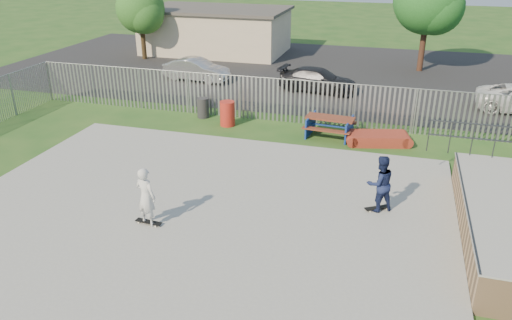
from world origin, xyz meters
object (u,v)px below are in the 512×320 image
(skater_navy, at_px, (380,184))
(skater_white, at_px, (146,197))
(tree_mid, at_px, (429,0))
(trash_bin_grey, at_px, (203,108))
(car_silver, at_px, (197,70))
(car_dark, at_px, (318,80))
(trash_bin_red, at_px, (227,114))
(picnic_table, at_px, (330,126))
(tree_left, at_px, (140,9))
(funbox, at_px, (378,139))

(skater_navy, relative_size, skater_white, 1.00)
(tree_mid, relative_size, skater_navy, 3.69)
(trash_bin_grey, distance_m, car_silver, 6.82)
(skater_navy, bearing_deg, tree_mid, -126.28)
(trash_bin_grey, height_order, car_dark, car_dark)
(trash_bin_red, xyz_separation_m, tree_mid, (8.41, 13.23, 3.83))
(picnic_table, relative_size, car_dark, 0.49)
(skater_navy, bearing_deg, trash_bin_red, -74.11)
(car_silver, relative_size, tree_left, 0.78)
(picnic_table, xyz_separation_m, skater_white, (-3.89, -8.92, 0.60))
(skater_white, bearing_deg, tree_mid, -94.01)
(trash_bin_red, bearing_deg, car_dark, 65.92)
(funbox, height_order, tree_left, tree_left)
(picnic_table, xyz_separation_m, skater_navy, (2.40, -6.22, 0.60))
(funbox, height_order, tree_mid, tree_mid)
(picnic_table, distance_m, trash_bin_red, 4.61)
(trash_bin_grey, distance_m, skater_white, 9.99)
(picnic_table, bearing_deg, skater_white, -108.56)
(funbox, bearing_deg, trash_bin_red, 162.65)
(funbox, xyz_separation_m, trash_bin_grey, (-8.12, 1.13, 0.25))
(trash_bin_grey, bearing_deg, car_silver, 114.93)
(funbox, distance_m, car_silver, 13.21)
(trash_bin_red, xyz_separation_m, trash_bin_grey, (-1.47, 0.74, -0.09))
(tree_left, bearing_deg, car_silver, -37.79)
(car_dark, relative_size, tree_mid, 0.67)
(car_dark, xyz_separation_m, tree_mid, (5.45, 6.61, 3.73))
(funbox, distance_m, car_dark, 7.93)
(tree_left, distance_m, skater_navy, 24.83)
(trash_bin_red, distance_m, skater_white, 9.03)
(skater_navy, bearing_deg, trash_bin_grey, -71.86)
(picnic_table, distance_m, trash_bin_grey, 6.14)
(car_dark, bearing_deg, skater_white, 179.05)
(car_silver, height_order, tree_left, tree_left)
(car_dark, distance_m, tree_left, 14.29)
(picnic_table, bearing_deg, tree_mid, 79.06)
(skater_navy, distance_m, skater_white, 6.84)
(trash_bin_grey, xyz_separation_m, skater_navy, (8.48, -7.04, 0.56))
(car_dark, distance_m, tree_mid, 9.35)
(picnic_table, distance_m, skater_navy, 6.69)
(picnic_table, height_order, trash_bin_grey, trash_bin_grey)
(funbox, bearing_deg, skater_white, -138.60)
(skater_white, bearing_deg, picnic_table, -98.49)
(picnic_table, height_order, car_silver, car_silver)
(funbox, relative_size, tree_left, 0.47)
(picnic_table, distance_m, skater_white, 9.75)
(trash_bin_grey, relative_size, car_dark, 0.22)
(tree_left, xyz_separation_m, skater_white, (10.92, -20.45, -2.38))
(tree_mid, bearing_deg, trash_bin_red, -122.42)
(trash_bin_red, height_order, skater_white, skater_white)
(trash_bin_red, relative_size, tree_left, 0.22)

